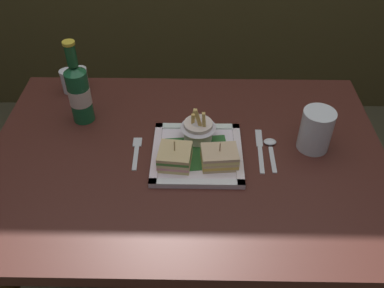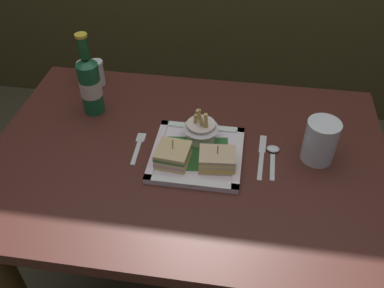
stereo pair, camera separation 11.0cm
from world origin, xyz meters
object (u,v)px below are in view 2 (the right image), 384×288
object	(u,v)px
water_glass	(320,144)
fork	(138,146)
pepper_shaker	(98,74)
fries_cup	(201,128)
sandwich_half_right	(217,160)
beer_bottle	(90,83)
dining_table	(187,194)
knife	(262,155)
spoon	(273,154)
sandwich_half_left	(173,155)
salt_shaker	(85,74)
square_plate	(197,154)

from	to	relation	value
water_glass	fork	bearing A→B (deg)	-176.66
fork	pepper_shaker	distance (m)	0.35
fries_cup	pepper_shaker	world-z (taller)	fries_cup
sandwich_half_right	water_glass	xyz separation A→B (m)	(0.26, 0.08, 0.02)
fork	beer_bottle	bearing A→B (deg)	140.43
water_glass	pepper_shaker	size ratio (longest dim) A/B	1.41
fries_cup	beer_bottle	distance (m)	0.35
dining_table	knife	world-z (taller)	knife
fries_cup	spoon	distance (m)	0.21
sandwich_half_left	beer_bottle	world-z (taller)	beer_bottle
beer_bottle	fries_cup	bearing A→B (deg)	-15.78
fries_cup	salt_shaker	size ratio (longest dim) A/B	1.44
square_plate	fries_cup	bearing A→B (deg)	88.30
sandwich_half_left	pepper_shaker	bearing A→B (deg)	132.85
beer_bottle	salt_shaker	distance (m)	0.17
sandwich_half_right	fries_cup	distance (m)	0.11
knife	spoon	size ratio (longest dim) A/B	1.35
dining_table	fork	xyz separation A→B (m)	(-0.14, 0.01, 0.16)
fries_cup	pepper_shaker	size ratio (longest dim) A/B	1.31
sandwich_half_left	spoon	bearing A→B (deg)	16.11
dining_table	sandwich_half_right	distance (m)	0.22
water_glass	fries_cup	bearing A→B (deg)	176.77
square_plate	beer_bottle	size ratio (longest dim) A/B	0.95
fries_cup	spoon	world-z (taller)	fries_cup
fork	knife	bearing A→B (deg)	2.76
dining_table	water_glass	bearing A→B (deg)	6.23
fork	spoon	world-z (taller)	spoon
square_plate	salt_shaker	distance (m)	0.51
knife	fries_cup	bearing A→B (deg)	170.13
beer_bottle	spoon	bearing A→B (deg)	-12.55
salt_shaker	water_glass	bearing A→B (deg)	-19.38
dining_table	spoon	xyz separation A→B (m)	(0.23, 0.03, 0.17)
pepper_shaker	knife	bearing A→B (deg)	-26.31
knife	spoon	distance (m)	0.03
spoon	salt_shaker	distance (m)	0.67
square_plate	sandwich_half_left	world-z (taller)	sandwich_half_left
pepper_shaker	sandwich_half_left	bearing A→B (deg)	-47.15
spoon	salt_shaker	size ratio (longest dim) A/B	1.71
sandwich_half_left	knife	world-z (taller)	sandwich_half_left
sandwich_half_right	fork	world-z (taller)	sandwich_half_right
fries_cup	fork	xyz separation A→B (m)	(-0.17, -0.05, -0.05)
salt_shaker	pepper_shaker	xyz separation A→B (m)	(0.04, -0.00, 0.00)
fries_cup	spoon	size ratio (longest dim) A/B	0.84
spoon	pepper_shaker	distance (m)	0.63
fries_cup	water_glass	distance (m)	0.31
beer_bottle	knife	size ratio (longest dim) A/B	1.43
knife	pepper_shaker	world-z (taller)	pepper_shaker
beer_bottle	spoon	xyz separation A→B (m)	(0.54, -0.12, -0.09)
spoon	knife	bearing A→B (deg)	-169.61
sandwich_half_left	fork	world-z (taller)	sandwich_half_left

